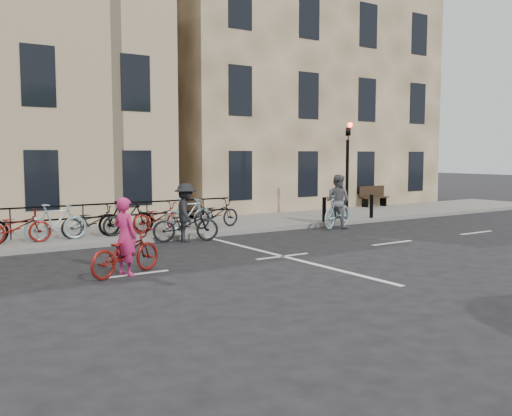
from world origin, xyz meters
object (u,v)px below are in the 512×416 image
bench (373,195)px  cyclist_pink (125,248)px  cyclist_dark (186,219)px  traffic_light (348,158)px  cyclist_grey (337,207)px

bench → cyclist_pink: bearing=-153.2°
cyclist_dark → traffic_light: bearing=-67.0°
cyclist_pink → cyclist_grey: cyclist_grey is taller
traffic_light → cyclist_grey: traffic_light is taller
traffic_light → cyclist_pink: traffic_light is taller
cyclist_pink → traffic_light: bearing=-89.3°
bench → cyclist_grey: size_ratio=0.79×
bench → cyclist_dark: size_ratio=0.77×
traffic_light → cyclist_dark: size_ratio=1.87×
cyclist_pink → cyclist_dark: bearing=-63.8°
traffic_light → cyclist_dark: (-7.11, -0.69, -1.76)m
cyclist_grey → cyclist_dark: cyclist_grey is taller
cyclist_dark → cyclist_pink: bearing=155.4°
traffic_light → cyclist_grey: 2.24m
bench → cyclist_dark: cyclist_dark is taller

